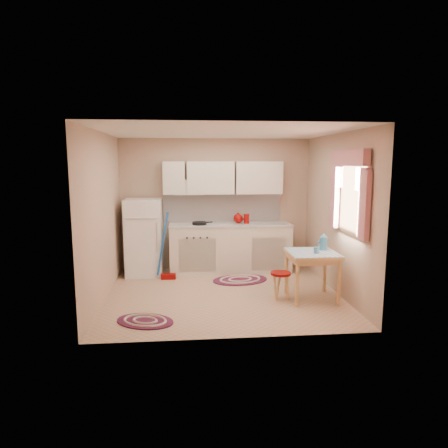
{
  "coord_description": "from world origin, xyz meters",
  "views": [
    {
      "loc": [
        -0.54,
        -6.02,
        2.05
      ],
      "look_at": [
        0.04,
        0.25,
        1.08
      ],
      "focal_mm": 32.0,
      "sensor_mm": 36.0,
      "label": 1
    }
  ],
  "objects_px": {
    "base_cabinets": "(230,249)",
    "table": "(312,276)",
    "stool": "(280,286)",
    "fridge": "(144,237)"
  },
  "relations": [
    {
      "from": "base_cabinets",
      "to": "table",
      "type": "bearing_deg",
      "value": -57.02
    },
    {
      "from": "base_cabinets",
      "to": "stool",
      "type": "xyz_separation_m",
      "value": [
        0.59,
        -1.62,
        -0.23
      ]
    },
    {
      "from": "base_cabinets",
      "to": "table",
      "type": "height_order",
      "value": "base_cabinets"
    },
    {
      "from": "table",
      "to": "base_cabinets",
      "type": "bearing_deg",
      "value": 122.98
    },
    {
      "from": "base_cabinets",
      "to": "table",
      "type": "xyz_separation_m",
      "value": [
        1.06,
        -1.64,
        -0.08
      ]
    },
    {
      "from": "table",
      "to": "stool",
      "type": "xyz_separation_m",
      "value": [
        -0.47,
        0.02,
        -0.15
      ]
    },
    {
      "from": "fridge",
      "to": "table",
      "type": "distance_m",
      "value": 3.11
    },
    {
      "from": "base_cabinets",
      "to": "table",
      "type": "distance_m",
      "value": 1.95
    },
    {
      "from": "base_cabinets",
      "to": "stool",
      "type": "distance_m",
      "value": 1.73
    },
    {
      "from": "fridge",
      "to": "stool",
      "type": "height_order",
      "value": "fridge"
    }
  ]
}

